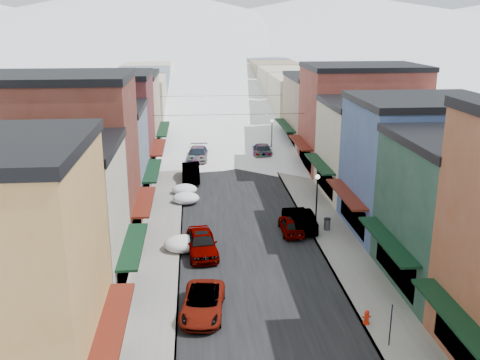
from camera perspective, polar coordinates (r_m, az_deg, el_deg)
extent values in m
cube|color=black|center=(78.66, -2.09, 4.97)|extent=(10.00, 160.00, 0.01)
cube|color=gray|center=(78.60, -6.92, 4.91)|extent=(3.20, 160.00, 0.15)
cube|color=gray|center=(79.24, 2.70, 5.10)|extent=(3.20, 160.00, 0.15)
cube|color=slate|center=(78.56, -5.78, 4.94)|extent=(0.10, 160.00, 0.15)
cube|color=slate|center=(79.06, 1.58, 5.09)|extent=(0.10, 160.00, 0.15)
cube|color=#5B1A0F|center=(24.78, -13.44, -14.70)|extent=(1.20, 7.22, 0.15)
cube|color=beige|center=(32.94, -21.24, -4.80)|extent=(10.00, 8.00, 9.00)
cube|color=black|center=(31.61, -22.13, 3.26)|extent=(10.20, 8.20, 0.50)
cube|color=black|center=(32.29, -11.35, -6.87)|extent=(1.20, 6.80, 0.15)
cube|color=maroon|center=(39.97, -19.11, 1.36)|extent=(11.00, 8.00, 12.00)
cube|color=black|center=(38.89, -19.98, 10.28)|extent=(11.20, 8.20, 0.50)
cube|color=#5B1A0F|center=(39.72, -10.16, -2.28)|extent=(1.20, 6.80, 0.15)
cube|color=slate|center=(48.32, -16.01, 2.03)|extent=(10.00, 9.00, 8.50)
cube|color=black|center=(47.43, -16.44, 7.30)|extent=(10.20, 9.20, 0.50)
cube|color=black|center=(47.82, -9.32, 1.01)|extent=(1.20, 7.65, 0.15)
cube|color=maroon|center=(56.92, -15.45, 5.26)|extent=(12.00, 9.00, 10.50)
cube|color=black|center=(56.15, -15.88, 10.76)|extent=(12.20, 9.20, 0.50)
cube|color=#5B1A0F|center=(56.52, -8.69, 3.46)|extent=(1.20, 7.65, 0.15)
cube|color=tan|center=(66.56, -13.08, 6.57)|extent=(10.00, 11.00, 9.50)
cube|color=black|center=(65.90, -13.37, 10.85)|extent=(10.20, 11.20, 0.50)
cube|color=black|center=(66.28, -8.18, 5.43)|extent=(1.20, 9.35, 0.15)
cube|color=black|center=(26.26, 22.24, -13.65)|extent=(1.20, 7.65, 0.15)
cube|color=#1C3B2F|center=(35.47, 24.11, -3.63)|extent=(10.00, 9.00, 9.00)
cube|color=black|center=(33.61, 15.41, -6.20)|extent=(1.20, 7.65, 0.15)
cube|color=#384F80|center=(43.00, 18.55, 1.07)|extent=(10.00, 9.00, 10.00)
cube|color=black|center=(41.97, 19.21, 7.99)|extent=(10.20, 9.20, 0.50)
cube|color=#5B1A0F|center=(41.61, 11.22, -1.46)|extent=(1.20, 7.65, 0.15)
cube|color=beige|center=(51.45, 15.11, 2.97)|extent=(11.00, 9.00, 8.50)
cube|color=black|center=(50.62, 15.49, 7.92)|extent=(11.20, 9.20, 0.50)
cube|color=black|center=(49.96, 8.43, 1.73)|extent=(1.20, 7.65, 0.15)
cube|color=maroon|center=(59.69, 12.76, 6.20)|extent=(12.00, 9.00, 11.00)
cube|color=black|center=(58.96, 13.13, 11.70)|extent=(12.20, 9.20, 0.50)
cube|color=#5B1A0F|center=(58.50, 6.43, 4.00)|extent=(1.20, 7.65, 0.15)
cube|color=#8E735D|center=(69.06, 9.44, 6.92)|extent=(10.00, 11.00, 9.00)
cube|color=black|center=(68.43, 9.63, 10.84)|extent=(10.20, 11.20, 0.50)
cube|color=black|center=(68.12, 4.80, 5.84)|extent=(1.20, 9.35, 0.15)
cube|color=gray|center=(80.31, -11.22, 7.81)|extent=(9.00, 13.00, 8.00)
cube|color=gray|center=(81.49, 6.71, 8.13)|extent=(9.00, 13.00, 8.00)
cube|color=gray|center=(94.10, -10.35, 9.11)|extent=(9.00, 13.00, 8.00)
cube|color=gray|center=(95.12, 5.02, 9.39)|extent=(9.00, 13.00, 8.00)
cube|color=gray|center=(107.95, -9.70, 10.08)|extent=(9.00, 13.00, 8.00)
cube|color=gray|center=(108.84, 3.75, 10.33)|extent=(9.00, 13.00, 8.00)
cube|color=gray|center=(121.84, -9.20, 10.83)|extent=(9.00, 13.00, 8.00)
cube|color=gray|center=(122.62, 2.75, 11.05)|extent=(9.00, 13.00, 8.00)
cube|color=silver|center=(242.18, -4.19, 14.26)|extent=(360.00, 40.00, 12.00)
cone|color=white|center=(293.12, -10.54, 16.59)|extent=(300.00, 300.00, 34.00)
cone|color=white|center=(296.29, 9.85, 16.24)|extent=(320.00, 320.00, 30.00)
cylinder|color=black|center=(57.89, -1.12, 6.99)|extent=(16.40, 0.04, 0.04)
cylinder|color=black|center=(72.70, -1.93, 8.96)|extent=(16.40, 0.04, 0.04)
imported|color=white|center=(30.86, -3.99, -12.94)|extent=(2.85, 5.19, 1.38)
imported|color=gray|center=(38.05, -4.10, -6.69)|extent=(2.47, 5.20, 1.72)
imported|color=black|center=(55.43, -5.27, 0.81)|extent=(1.89, 5.15, 1.68)
imported|color=#94959B|center=(62.76, -4.53, 2.71)|extent=(2.80, 6.01, 1.70)
imported|color=black|center=(42.73, 6.34, -4.12)|extent=(2.07, 5.15, 1.67)
imported|color=#96979E|center=(41.83, 5.49, -4.75)|extent=(1.71, 4.12, 1.40)
imported|color=black|center=(64.97, 2.35, 3.22)|extent=(2.67, 5.86, 1.66)
imported|color=gray|center=(72.50, -2.56, 4.63)|extent=(2.53, 5.10, 1.67)
imported|color=#B8B8BA|center=(83.20, -1.83, 6.16)|extent=(2.83, 5.73, 1.56)
cylinder|color=red|center=(30.72, 13.31, -14.59)|extent=(0.35, 0.35, 0.10)
cylinder|color=red|center=(30.58, 13.35, -14.18)|extent=(0.25, 0.25, 0.63)
sphere|color=red|center=(30.41, 13.39, -13.60)|extent=(0.27, 0.27, 0.27)
cylinder|color=red|center=(30.53, 13.36, -14.01)|extent=(0.47, 0.10, 0.10)
cylinder|color=black|center=(28.67, 15.77, -14.67)|extent=(0.06, 0.06, 2.30)
cube|color=#1B2996|center=(28.25, 15.90, -13.22)|extent=(0.14, 0.30, 0.42)
cylinder|color=#4E5153|center=(42.56, 9.27, -4.68)|extent=(0.50, 0.50, 0.87)
cylinder|color=black|center=(42.39, 9.30, -4.11)|extent=(0.54, 0.54, 0.06)
cylinder|color=black|center=(42.83, 8.05, -5.04)|extent=(0.31, 0.31, 0.10)
cylinder|color=black|center=(42.14, 8.16, -2.52)|extent=(0.12, 0.12, 4.08)
sphere|color=white|center=(41.48, 8.28, 0.34)|extent=(0.37, 0.37, 0.37)
cylinder|color=black|center=(65.95, 3.38, 2.84)|extent=(0.30, 0.30, 0.10)
cylinder|color=black|center=(65.52, 3.41, 4.48)|extent=(0.12, 0.12, 3.96)
sphere|color=white|center=(65.11, 3.44, 6.31)|extent=(0.36, 0.36, 0.36)
ellipsoid|color=white|center=(38.75, -6.18, -6.78)|extent=(2.67, 2.26, 1.13)
ellipsoid|color=white|center=(39.96, -5.85, -6.46)|extent=(1.14, 1.03, 0.57)
ellipsoid|color=white|center=(48.47, -5.80, -1.95)|extent=(2.44, 2.06, 1.03)
ellipsoid|color=white|center=(49.69, -5.54, -1.79)|extent=(1.04, 0.94, 0.52)
ellipsoid|color=white|center=(51.00, -5.94, -1.02)|extent=(2.38, 2.01, 1.01)
ellipsoid|color=white|center=(52.22, -5.70, -0.88)|extent=(1.02, 0.92, 0.51)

